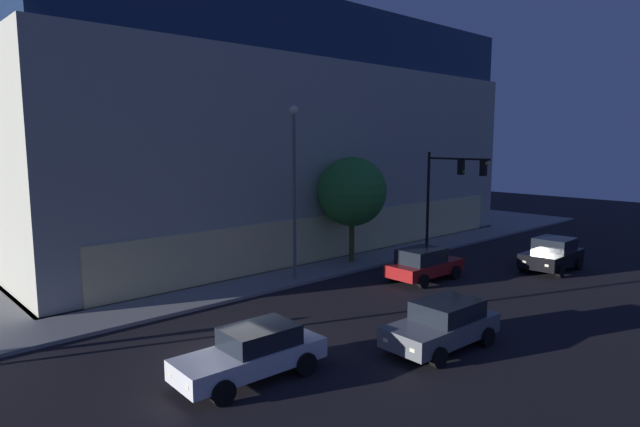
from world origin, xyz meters
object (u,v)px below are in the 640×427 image
at_px(car_grey, 443,324).
at_px(car_red, 424,264).
at_px(traffic_light_far_corner, 450,182).
at_px(car_white, 253,353).
at_px(car_black, 552,254).
at_px(modern_building, 217,136).
at_px(sidewalk_tree, 352,192).
at_px(street_lamp_sidewalk, 294,173).

distance_m(car_grey, car_red, 8.98).
relative_size(traffic_light_far_corner, car_white, 1.34).
height_order(car_red, car_black, car_black).
bearing_deg(modern_building, traffic_light_far_corner, -73.92).
bearing_deg(sidewalk_tree, car_red, -88.72).
xyz_separation_m(car_white, car_grey, (6.22, -2.46, 0.03)).
relative_size(sidewalk_tree, car_black, 1.45).
distance_m(modern_building, traffic_light_far_corner, 19.10).
bearing_deg(car_grey, modern_building, 73.99).
distance_m(modern_building, car_black, 25.87).
relative_size(street_lamp_sidewalk, car_white, 1.85).
bearing_deg(car_black, modern_building, 104.40).
relative_size(car_white, car_red, 1.07).
bearing_deg(traffic_light_far_corner, sidewalk_tree, 158.19).
relative_size(car_white, car_black, 1.11).
distance_m(street_lamp_sidewalk, sidewalk_tree, 5.13).
height_order(street_lamp_sidewalk, car_red, street_lamp_sidewalk).
xyz_separation_m(traffic_light_far_corner, street_lamp_sidewalk, (-11.03, 1.70, 0.91)).
xyz_separation_m(traffic_light_far_corner, car_grey, (-12.84, -8.41, -3.78)).
distance_m(car_red, car_black, 7.83).
distance_m(street_lamp_sidewalk, car_white, 12.06).
bearing_deg(car_grey, sidewalk_tree, 58.24).
xyz_separation_m(sidewalk_tree, car_black, (7.11, -8.53, -3.34)).
bearing_deg(car_black, car_white, 179.64).
height_order(car_white, car_red, car_red).
bearing_deg(car_red, car_black, -26.58).
distance_m(car_grey, car_black, 14.03).
distance_m(traffic_light_far_corner, street_lamp_sidewalk, 11.20).
distance_m(traffic_light_far_corner, car_red, 7.54).
relative_size(street_lamp_sidewalk, car_grey, 1.94).
distance_m(street_lamp_sidewalk, car_grey, 11.29).
relative_size(traffic_light_far_corner, car_red, 1.43).
height_order(modern_building, car_black, modern_building).
height_order(car_white, car_black, car_black).
relative_size(car_red, car_black, 1.04).
height_order(traffic_light_far_corner, car_white, traffic_light_far_corner).
xyz_separation_m(traffic_light_far_corner, car_black, (0.99, -6.08, -3.72)).
bearing_deg(modern_building, street_lamp_sidewalk, -109.44).
bearing_deg(car_grey, car_black, 9.56).
distance_m(modern_building, street_lamp_sidewalk, 17.54).
height_order(traffic_light_far_corner, car_red, traffic_light_far_corner).
distance_m(sidewalk_tree, car_grey, 13.21).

